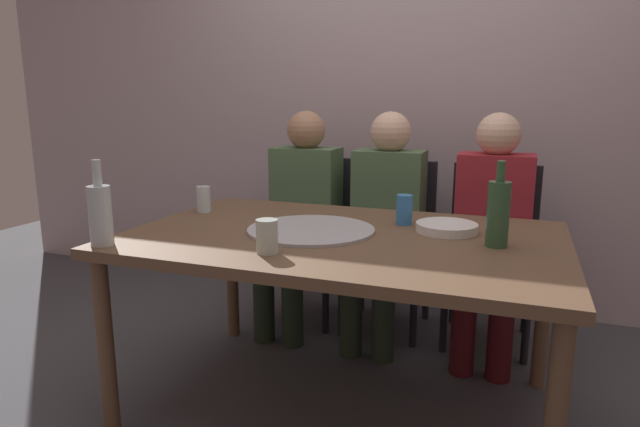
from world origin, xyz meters
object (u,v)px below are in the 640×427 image
at_px(beer_bottle, 498,213).
at_px(tumbler_near, 267,236).
at_px(chair_middle, 390,233).
at_px(dining_table, 342,251).
at_px(plate_stack, 447,228).
at_px(guest_by_wall, 492,224).
at_px(pizza_tray, 311,230).
at_px(wine_bottle, 100,213).
at_px(chair_right, 492,242).
at_px(guest_in_beanie, 384,216).
at_px(tumbler_far, 204,199).
at_px(chair_left, 311,226).
at_px(soda_can, 404,210).
at_px(guest_in_sweater, 300,209).

height_order(beer_bottle, tumbler_near, beer_bottle).
bearing_deg(chair_middle, dining_table, 91.43).
distance_m(plate_stack, guest_by_wall, 0.62).
distance_m(pizza_tray, tumbler_near, 0.34).
height_order(wine_bottle, guest_by_wall, guest_by_wall).
bearing_deg(chair_right, guest_in_beanie, 15.93).
bearing_deg(guest_in_beanie, tumbler_far, 41.01).
bearing_deg(beer_bottle, chair_middle, 122.70).
relative_size(chair_middle, guest_in_beanie, 0.77).
bearing_deg(plate_stack, chair_right, 79.34).
distance_m(tumbler_far, chair_right, 1.46).
height_order(chair_left, guest_by_wall, guest_by_wall).
bearing_deg(guest_in_beanie, guest_by_wall, -180.00).
bearing_deg(pizza_tray, chair_right, 55.34).
relative_size(wine_bottle, chair_left, 0.33).
bearing_deg(pizza_tray, tumbler_far, 164.08).
height_order(pizza_tray, guest_by_wall, guest_by_wall).
bearing_deg(soda_can, wine_bottle, -143.41).
height_order(pizza_tray, wine_bottle, wine_bottle).
height_order(soda_can, guest_by_wall, guest_by_wall).
xyz_separation_m(wine_bottle, guest_in_sweater, (0.25, 1.22, -0.20)).
bearing_deg(chair_left, chair_right, -180.00).
distance_m(pizza_tray, chair_middle, 0.95).
distance_m(soda_can, guest_by_wall, 0.64).
height_order(chair_right, guest_in_beanie, guest_in_beanie).
xyz_separation_m(soda_can, chair_right, (0.32, 0.68, -0.28)).
distance_m(soda_can, guest_in_beanie, 0.59).
relative_size(pizza_tray, chair_left, 0.55).
height_order(wine_bottle, guest_in_sweater, guest_in_sweater).
height_order(chair_right, guest_in_sweater, guest_in_sweater).
bearing_deg(chair_left, guest_in_beanie, 162.12).
xyz_separation_m(wine_bottle, tumbler_near, (0.59, 0.11, -0.06)).
xyz_separation_m(wine_bottle, plate_stack, (1.11, 0.62, -0.10)).
height_order(dining_table, chair_left, chair_left).
xyz_separation_m(beer_bottle, chair_left, (-1.05, 0.90, -0.34)).
xyz_separation_m(tumbler_near, guest_in_beanie, (0.13, 1.10, -0.14)).
relative_size(pizza_tray, soda_can, 4.06).
bearing_deg(tumbler_far, plate_stack, 0.18).
bearing_deg(guest_by_wall, pizza_tray, 50.40).
bearing_deg(chair_left, chair_middle, -180.00).
height_order(tumbler_far, chair_left, chair_left).
distance_m(pizza_tray, chair_right, 1.14).
bearing_deg(chair_middle, chair_left, 0.00).
relative_size(dining_table, wine_bottle, 5.40).
xyz_separation_m(pizza_tray, chair_middle, (0.11, 0.92, -0.22)).
bearing_deg(pizza_tray, plate_stack, 19.00).
xyz_separation_m(dining_table, tumbler_near, (-0.16, -0.33, 0.12)).
relative_size(tumbler_far, chair_left, 0.13).
xyz_separation_m(beer_bottle, guest_in_sweater, (-1.05, 0.75, -0.21)).
xyz_separation_m(pizza_tray, tumbler_near, (-0.03, -0.33, 0.05)).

